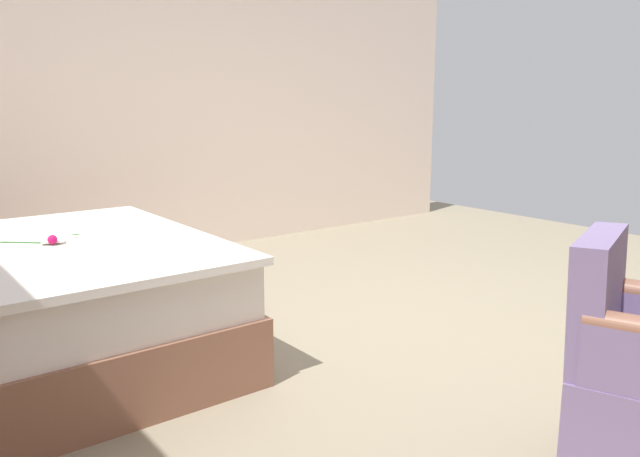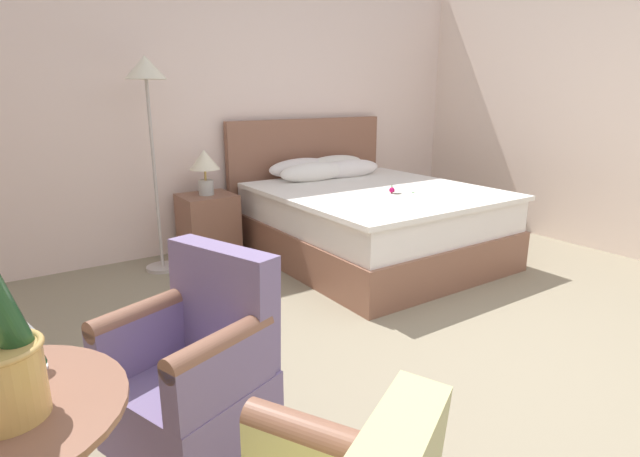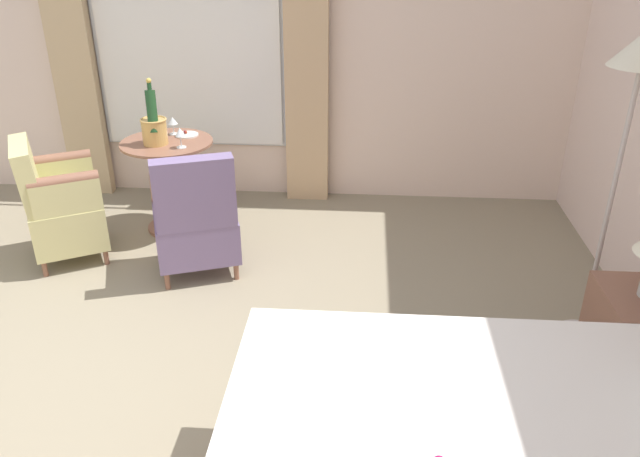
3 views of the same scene
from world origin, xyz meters
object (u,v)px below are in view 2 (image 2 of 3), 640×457
(bed, at_px, (365,217))
(nightstand, at_px, (208,226))
(armchair_by_window, at_px, (196,375))
(wine_glass_near_bucket, at_px, (28,335))
(champagne_bucket, at_px, (3,366))
(bedside_lamp, at_px, (205,164))
(floor_lamp_brass, at_px, (148,96))

(bed, distance_m, nightstand, 1.47)
(bed, bearing_deg, armchair_by_window, -142.54)
(bed, height_order, wine_glass_near_bucket, bed)
(bed, bearing_deg, champagne_bucket, -143.05)
(bedside_lamp, xyz_separation_m, champagne_bucket, (-1.69, -2.99, -0.00))
(nightstand, xyz_separation_m, floor_lamp_brass, (-0.48, -0.09, 1.18))
(nightstand, distance_m, wine_glass_near_bucket, 3.26)
(bedside_lamp, xyz_separation_m, armchair_by_window, (-1.08, -2.56, -0.46))
(floor_lamp_brass, xyz_separation_m, wine_glass_near_bucket, (-1.15, -2.68, -0.63))
(bed, distance_m, bedside_lamp, 1.56)
(nightstand, relative_size, champagne_bucket, 1.22)
(champagne_bucket, relative_size, armchair_by_window, 0.54)
(nightstand, bearing_deg, wine_glass_near_bucket, -120.34)
(wine_glass_near_bucket, height_order, armchair_by_window, armchair_by_window)
(bedside_lamp, bearing_deg, floor_lamp_brass, -168.83)
(bedside_lamp, height_order, armchair_by_window, bedside_lamp)
(armchair_by_window, bearing_deg, nightstand, 67.14)
(nightstand, xyz_separation_m, bedside_lamp, (-0.00, 0.00, 0.58))
(bed, relative_size, bedside_lamp, 5.31)
(bedside_lamp, relative_size, wine_glass_near_bucket, 2.69)
(bed, distance_m, wine_glass_near_bucket, 3.53)
(bed, bearing_deg, floor_lamp_brass, 158.40)
(champagne_bucket, xyz_separation_m, wine_glass_near_bucket, (0.07, 0.21, -0.03))
(floor_lamp_brass, xyz_separation_m, armchair_by_window, (-0.60, -2.47, -1.06))
(bed, relative_size, nightstand, 3.66)
(wine_glass_near_bucket, distance_m, armchair_by_window, 0.73)
(bedside_lamp, bearing_deg, nightstand, 0.00)
(wine_glass_near_bucket, bearing_deg, bedside_lamp, 59.66)
(bed, bearing_deg, bedside_lamp, 148.05)
(nightstand, bearing_deg, bedside_lamp, 180.00)
(bed, relative_size, floor_lamp_brass, 1.22)
(bedside_lamp, relative_size, floor_lamp_brass, 0.23)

